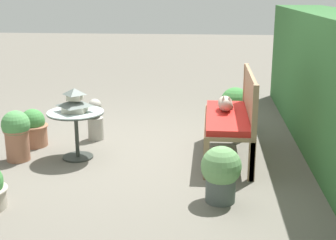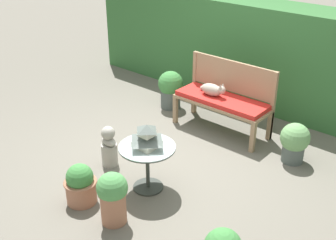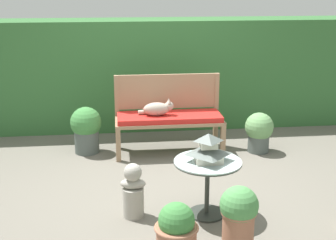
# 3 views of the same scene
# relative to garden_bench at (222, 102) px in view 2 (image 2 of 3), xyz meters

# --- Properties ---
(ground) EXTENTS (30.00, 30.00, 0.00)m
(ground) POSITION_rel_garden_bench_xyz_m (-0.16, -1.00, -0.45)
(ground) COLOR #666056
(foliage_hedge_back) EXTENTS (6.40, 0.78, 1.62)m
(foliage_hedge_back) POSITION_rel_garden_bench_xyz_m (-0.16, 1.29, 0.36)
(foliage_hedge_back) COLOR #336633
(foliage_hedge_back) RESTS_ON ground
(garden_bench) EXTENTS (1.38, 0.51, 0.52)m
(garden_bench) POSITION_rel_garden_bench_xyz_m (0.00, 0.00, 0.00)
(garden_bench) COLOR #937556
(garden_bench) RESTS_ON ground
(bench_backrest) EXTENTS (1.38, 0.06, 0.99)m
(bench_backrest) POSITION_rel_garden_bench_xyz_m (0.00, 0.24, 0.26)
(bench_backrest) COLOR #937556
(bench_backrest) RESTS_ON ground
(cat) EXTENTS (0.45, 0.19, 0.21)m
(cat) POSITION_rel_garden_bench_xyz_m (-0.15, -0.02, 0.16)
(cat) COLOR #A89989
(cat) RESTS_ON garden_bench
(patio_table) EXTENTS (0.64, 0.64, 0.55)m
(patio_table) POSITION_rel_garden_bench_xyz_m (0.17, -1.71, -0.01)
(patio_table) COLOR #2D332D
(patio_table) RESTS_ON ground
(pagoda_birdhouse) EXTENTS (0.33, 0.33, 0.27)m
(pagoda_birdhouse) POSITION_rel_garden_bench_xyz_m (0.17, -1.71, 0.22)
(pagoda_birdhouse) COLOR beige
(pagoda_birdhouse) RESTS_ON patio_table
(garden_bust) EXTENTS (0.26, 0.20, 0.54)m
(garden_bust) POSITION_rel_garden_bench_xyz_m (-0.53, -1.66, -0.19)
(garden_bust) COLOR #A39E93
(garden_bust) RESTS_ON ground
(potted_plant_bench_right) EXTENTS (0.40, 0.40, 0.61)m
(potted_plant_bench_right) POSITION_rel_garden_bench_xyz_m (-1.07, 0.14, -0.12)
(potted_plant_bench_right) COLOR #4C5651
(potted_plant_bench_right) RESTS_ON ground
(potted_plant_table_near) EXTENTS (0.32, 0.32, 0.58)m
(potted_plant_table_near) POSITION_rel_garden_bench_xyz_m (0.30, -2.36, -0.13)
(potted_plant_table_near) COLOR #9E664C
(potted_plant_table_near) RESTS_ON ground
(potted_plant_bench_left) EXTENTS (0.36, 0.36, 0.47)m
(potted_plant_bench_left) POSITION_rel_garden_bench_xyz_m (-0.21, -2.37, -0.22)
(potted_plant_bench_left) COLOR #9E664C
(potted_plant_bench_left) RESTS_ON ground
(potted_plant_table_far) EXTENTS (0.37, 0.37, 0.53)m
(potted_plant_table_far) POSITION_rel_garden_bench_xyz_m (1.17, -0.09, -0.16)
(potted_plant_table_far) COLOR #4C5651
(potted_plant_table_far) RESTS_ON ground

